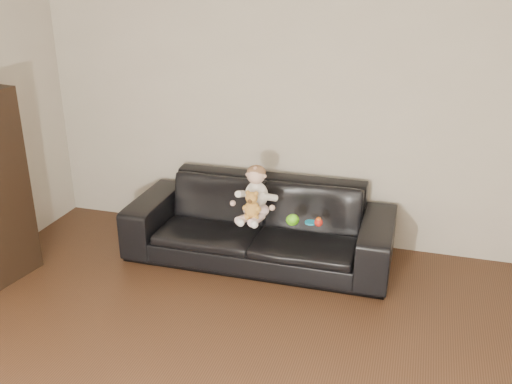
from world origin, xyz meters
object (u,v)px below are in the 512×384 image
(sofa, at_px, (260,223))
(toy_rattle, at_px, (318,222))
(baby, at_px, (256,195))
(toy_blue_disc, at_px, (310,222))
(toy_green, at_px, (293,220))
(teddy_bear, at_px, (252,205))

(sofa, bearing_deg, toy_rattle, -15.93)
(baby, bearing_deg, sofa, 110.07)
(baby, distance_m, toy_blue_disc, 0.50)
(sofa, relative_size, toy_green, 17.53)
(teddy_bear, height_order, toy_blue_disc, teddy_bear)
(toy_blue_disc, bearing_deg, sofa, 166.65)
(baby, bearing_deg, toy_rattle, 16.77)
(sofa, distance_m, toy_green, 0.40)
(baby, bearing_deg, toy_blue_disc, 21.27)
(toy_green, bearing_deg, baby, 169.18)
(baby, xyz_separation_m, teddy_bear, (0.01, -0.14, -0.03))
(baby, relative_size, toy_rattle, 6.49)
(teddy_bear, bearing_deg, baby, 102.44)
(teddy_bear, bearing_deg, toy_rattle, 19.78)
(sofa, bearing_deg, baby, -90.14)
(sofa, height_order, teddy_bear, teddy_bear)
(toy_rattle, bearing_deg, toy_green, -170.88)
(toy_blue_disc, bearing_deg, toy_rattle, -29.26)
(sofa, bearing_deg, toy_green, -29.35)
(toy_rattle, bearing_deg, toy_blue_disc, 150.74)
(toy_blue_disc, bearing_deg, baby, -178.69)
(teddy_bear, relative_size, toy_green, 1.83)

